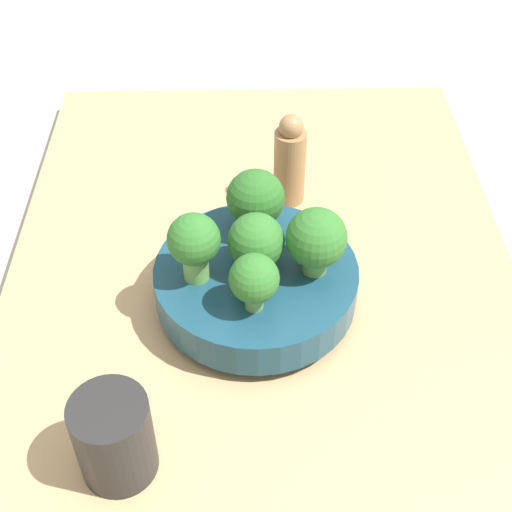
{
  "coord_description": "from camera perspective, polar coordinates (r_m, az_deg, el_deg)",
  "views": [
    {
      "loc": [
        -0.61,
        0.02,
        0.68
      ],
      "look_at": [
        -0.03,
        0.01,
        0.12
      ],
      "focal_mm": 50.0,
      "sensor_mm": 36.0,
      "label": 1
    }
  ],
  "objects": [
    {
      "name": "ground_plane",
      "position": [
        0.91,
        0.53,
        -4.25
      ],
      "size": [
        6.0,
        6.0,
        0.0
      ],
      "primitive_type": "plane",
      "color": "#ADA89E"
    },
    {
      "name": "table",
      "position": [
        0.9,
        0.54,
        -3.4
      ],
      "size": [
        0.94,
        0.64,
        0.04
      ],
      "color": "tan",
      "rests_on": "ground_plane"
    },
    {
      "name": "bowl",
      "position": [
        0.84,
        0.0,
        -2.19
      ],
      "size": [
        0.24,
        0.24,
        0.06
      ],
      "color": "navy",
      "rests_on": "table"
    },
    {
      "name": "broccoli_floret_left",
      "position": [
        0.75,
        -0.15,
        -1.9
      ],
      "size": [
        0.05,
        0.05,
        0.07
      ],
      "color": "#609347",
      "rests_on": "bowl"
    },
    {
      "name": "broccoli_floret_right",
      "position": [
        0.84,
        -0.04,
        4.59
      ],
      "size": [
        0.07,
        0.07,
        0.08
      ],
      "color": "#609347",
      "rests_on": "bowl"
    },
    {
      "name": "broccoli_floret_front",
      "position": [
        0.79,
        4.85,
        1.34
      ],
      "size": [
        0.07,
        0.07,
        0.08
      ],
      "color": "#609347",
      "rests_on": "bowl"
    },
    {
      "name": "broccoli_floret_back",
      "position": [
        0.78,
        -4.98,
        1.06
      ],
      "size": [
        0.06,
        0.06,
        0.09
      ],
      "color": "#6BA34C",
      "rests_on": "bowl"
    },
    {
      "name": "broccoli_floret_center",
      "position": [
        0.79,
        0.0,
        1.14
      ],
      "size": [
        0.06,
        0.06,
        0.08
      ],
      "color": "#6BA34C",
      "rests_on": "bowl"
    },
    {
      "name": "cup",
      "position": [
        0.71,
        -11.28,
        -14.07
      ],
      "size": [
        0.08,
        0.08,
        0.1
      ],
      "color": "black",
      "rests_on": "table"
    },
    {
      "name": "pepper_mill",
      "position": [
        0.97,
        2.72,
        7.57
      ],
      "size": [
        0.04,
        0.04,
        0.14
      ],
      "color": "#997047",
      "rests_on": "table"
    }
  ]
}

